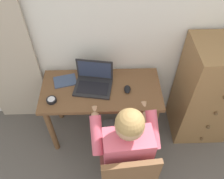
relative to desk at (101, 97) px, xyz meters
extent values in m
cube|color=silver|center=(0.47, 0.34, 0.65)|extent=(4.80, 0.05, 2.50)
cube|color=brown|center=(0.00, 0.00, 0.10)|extent=(1.12, 0.53, 0.03)
cylinder|color=brown|center=(-0.50, -0.21, -0.25)|extent=(0.06, 0.06, 0.68)
cylinder|color=brown|center=(0.50, -0.21, -0.25)|extent=(0.06, 0.06, 0.68)
cylinder|color=brown|center=(-0.50, 0.21, -0.25)|extent=(0.06, 0.06, 0.68)
cylinder|color=brown|center=(0.50, 0.21, -0.25)|extent=(0.06, 0.06, 0.68)
cube|color=olive|center=(1.06, 0.04, -0.01)|extent=(0.56, 0.48, 1.16)
sphere|color=brown|center=(1.06, -0.22, -0.48)|extent=(0.04, 0.04, 0.04)
sphere|color=brown|center=(1.06, -0.22, -0.25)|extent=(0.04, 0.04, 0.04)
sphere|color=brown|center=(1.06, -0.22, -0.01)|extent=(0.04, 0.04, 0.04)
cube|color=brown|center=(0.20, -0.63, -0.18)|extent=(0.45, 0.43, 0.05)
cube|color=brown|center=(0.21, -0.81, 0.06)|extent=(0.42, 0.08, 0.42)
cylinder|color=brown|center=(0.35, -0.45, -0.40)|extent=(0.04, 0.04, 0.39)
cylinder|color=brown|center=(0.01, -0.48, -0.40)|extent=(0.04, 0.04, 0.39)
cylinder|color=#4C4C4C|center=(0.27, -0.40, -0.13)|extent=(0.17, 0.41, 0.14)
cylinder|color=#4C4C4C|center=(0.09, -0.41, -0.13)|extent=(0.17, 0.41, 0.14)
cylinder|color=#4C4C4C|center=(0.25, -0.20, -0.36)|extent=(0.11, 0.11, 0.46)
cylinder|color=#4C4C4C|center=(0.07, -0.22, -0.36)|extent=(0.11, 0.11, 0.46)
cube|color=#D1566B|center=(0.20, -0.64, 0.10)|extent=(0.38, 0.23, 0.46)
cylinder|color=#D1566B|center=(0.41, -0.49, 0.18)|extent=(0.11, 0.30, 0.25)
cylinder|color=#D1566B|center=(-0.03, -0.52, 0.18)|extent=(0.11, 0.30, 0.25)
cylinder|color=tan|center=(0.39, -0.29, 0.08)|extent=(0.09, 0.27, 0.11)
cylinder|color=tan|center=(-0.05, -0.33, 0.08)|extent=(0.09, 0.27, 0.11)
sphere|color=tan|center=(0.20, -0.63, 0.46)|extent=(0.20, 0.20, 0.20)
sphere|color=#9E7A47|center=(0.20, -0.63, 0.49)|extent=(0.20, 0.20, 0.20)
cube|color=#232326|center=(-0.07, 0.01, 0.13)|extent=(0.37, 0.29, 0.02)
cube|color=black|center=(-0.08, 0.00, 0.14)|extent=(0.31, 0.20, 0.00)
cube|color=#232326|center=(-0.05, 0.13, 0.25)|extent=(0.34, 0.06, 0.22)
cube|color=#2D3851|center=(-0.05, 0.12, 0.25)|extent=(0.30, 0.05, 0.18)
ellipsoid|color=black|center=(0.24, -0.03, 0.14)|extent=(0.07, 0.10, 0.03)
cylinder|color=black|center=(-0.44, -0.13, 0.14)|extent=(0.09, 0.09, 0.03)
cylinder|color=silver|center=(-0.44, -0.13, 0.15)|extent=(0.06, 0.06, 0.00)
cube|color=#3D4C6B|center=(-0.34, 0.11, 0.13)|extent=(0.24, 0.20, 0.01)
camera|label=1|loc=(0.06, -1.46, 1.76)|focal=37.59mm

